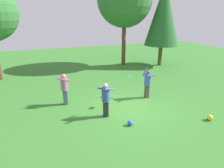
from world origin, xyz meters
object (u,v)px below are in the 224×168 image
(ball_yellow, at_px, (210,118))
(ball_red, at_px, (106,95))
(frisbee, at_px, (128,77))
(ball_blue, at_px, (130,123))
(person_bystander, at_px, (64,87))
(tree_right, at_px, (125,0))
(tree_far_right, at_px, (163,14))
(person_thrower, at_px, (147,82))
(person_catcher, at_px, (106,97))

(ball_yellow, height_order, ball_red, ball_yellow)
(frisbee, bearing_deg, ball_red, 115.82)
(ball_blue, relative_size, ball_red, 0.99)
(person_bystander, xyz_separation_m, tree_right, (6.28, 6.63, 4.55))
(frisbee, bearing_deg, tree_far_right, 45.75)
(tree_far_right, bearing_deg, frisbee, -134.25)
(ball_yellow, distance_m, tree_far_right, 10.84)
(tree_far_right, bearing_deg, person_thrower, -129.27)
(tree_far_right, bearing_deg, ball_blue, -130.35)
(ball_red, distance_m, tree_far_right, 9.73)
(person_thrower, distance_m, person_bystander, 4.40)
(person_bystander, xyz_separation_m, ball_blue, (2.16, -3.09, -0.84))
(frisbee, relative_size, ball_red, 1.37)
(person_thrower, height_order, person_bystander, person_thrower)
(person_bystander, height_order, ball_red, person_bystander)
(person_thrower, relative_size, tree_right, 0.22)
(person_catcher, bearing_deg, ball_red, 43.53)
(person_thrower, relative_size, ball_yellow, 6.70)
(person_bystander, relative_size, tree_right, 0.21)
(person_thrower, xyz_separation_m, frisbee, (-1.43, -0.50, 0.59))
(person_catcher, height_order, person_bystander, person_bystander)
(person_bystander, relative_size, tree_far_right, 0.23)
(ball_yellow, distance_m, ball_blue, 3.55)
(person_bystander, distance_m, frisbee, 3.21)
(person_thrower, xyz_separation_m, ball_blue, (-2.17, -2.33, -0.81))
(person_bystander, height_order, tree_far_right, tree_far_right)
(person_bystander, bearing_deg, ball_blue, -31.53)
(frisbee, distance_m, ball_red, 2.07)
(person_catcher, height_order, ball_yellow, person_catcher)
(ball_blue, height_order, tree_right, tree_right)
(frisbee, distance_m, ball_blue, 2.42)
(person_bystander, distance_m, tree_far_right, 11.21)
(person_bystander, height_order, ball_blue, person_bystander)
(ball_yellow, bearing_deg, tree_right, 86.31)
(tree_right, relative_size, tree_far_right, 1.11)
(ball_yellow, bearing_deg, frisbee, 134.85)
(frisbee, relative_size, ball_blue, 1.38)
(person_bystander, relative_size, ball_yellow, 6.31)
(person_catcher, xyz_separation_m, ball_blue, (0.67, -1.12, -0.82))
(tree_far_right, bearing_deg, person_bystander, -150.31)
(ball_red, height_order, tree_far_right, tree_far_right)
(ball_blue, bearing_deg, person_catcher, 121.14)
(person_bystander, xyz_separation_m, ball_red, (2.23, 0.12, -0.84))
(tree_right, bearing_deg, frisbee, -113.23)
(ball_red, bearing_deg, ball_yellow, -50.54)
(ball_yellow, relative_size, tree_far_right, 0.04)
(person_catcher, relative_size, tree_far_right, 0.23)
(person_bystander, bearing_deg, tree_far_right, 53.16)
(person_catcher, distance_m, person_bystander, 2.47)
(person_thrower, height_order, tree_right, tree_right)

